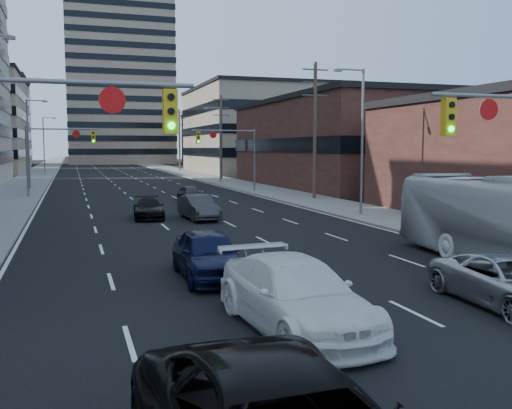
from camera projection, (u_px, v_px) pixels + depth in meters
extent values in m
cube|color=black|center=(101.00, 166.00, 131.45)|extent=(18.00, 300.00, 0.02)
cube|color=slate|center=(48.00, 166.00, 127.92)|extent=(5.00, 300.00, 0.15)
cube|color=slate|center=(151.00, 165.00, 134.98)|extent=(5.00, 300.00, 0.15)
cube|color=#472119|center=(362.00, 145.00, 62.65)|extent=(20.00, 30.00, 9.00)
cube|color=gray|center=(261.00, 131.00, 98.67)|extent=(22.00, 28.00, 14.00)
cube|color=gray|center=(118.00, 53.00, 149.32)|extent=(26.00, 26.00, 58.00)
cube|color=gray|center=(234.00, 140.00, 140.67)|extent=(22.00, 22.00, 12.00)
cylinder|color=slate|center=(57.00, 81.00, 13.33)|extent=(6.50, 0.12, 0.12)
cube|color=gold|center=(170.00, 112.00, 14.21)|extent=(0.35, 0.28, 1.10)
cylinder|color=black|center=(171.00, 97.00, 14.03)|extent=(0.18, 0.06, 0.18)
cylinder|color=black|center=(171.00, 111.00, 14.06)|extent=(0.18, 0.06, 0.18)
cylinder|color=#0CE526|center=(171.00, 126.00, 14.10)|extent=(0.18, 0.06, 0.18)
cylinder|color=white|center=(112.00, 100.00, 13.73)|extent=(0.64, 0.06, 0.64)
cube|color=gold|center=(448.00, 117.00, 16.73)|extent=(0.35, 0.28, 1.10)
cylinder|color=black|center=(452.00, 105.00, 16.54)|extent=(0.18, 0.06, 0.18)
cylinder|color=black|center=(452.00, 117.00, 16.58)|extent=(0.18, 0.06, 0.18)
cylinder|color=#0CE526|center=(451.00, 129.00, 16.61)|extent=(0.18, 0.06, 0.18)
cylinder|color=white|center=(489.00, 109.00, 17.10)|extent=(0.64, 0.06, 0.64)
cylinder|color=slate|center=(27.00, 162.00, 47.64)|extent=(0.18, 0.18, 6.00)
cylinder|color=slate|center=(64.00, 129.00, 48.28)|extent=(6.00, 0.12, 0.12)
cube|color=gold|center=(93.00, 137.00, 49.08)|extent=(0.35, 0.28, 1.10)
cylinder|color=black|center=(93.00, 133.00, 48.89)|extent=(0.18, 0.06, 0.18)
cylinder|color=black|center=(93.00, 137.00, 48.93)|extent=(0.18, 0.06, 0.18)
cylinder|color=#0CE526|center=(94.00, 141.00, 48.96)|extent=(0.18, 0.06, 0.18)
cylinder|color=white|center=(76.00, 134.00, 48.59)|extent=(0.64, 0.06, 0.64)
cylinder|color=slate|center=(254.00, 161.00, 53.77)|extent=(0.18, 0.18, 6.00)
cylinder|color=slate|center=(224.00, 131.00, 52.57)|extent=(6.00, 0.12, 0.12)
cube|color=gold|center=(198.00, 138.00, 51.90)|extent=(0.35, 0.28, 1.10)
cylinder|color=black|center=(198.00, 134.00, 51.71)|extent=(0.18, 0.06, 0.18)
cylinder|color=black|center=(198.00, 137.00, 51.75)|extent=(0.18, 0.06, 0.18)
cylinder|color=#0CE526|center=(199.00, 141.00, 51.78)|extent=(0.18, 0.06, 0.18)
cylinder|color=white|center=(213.00, 135.00, 52.28)|extent=(0.64, 0.06, 0.64)
cylinder|color=#4C3D2D|center=(315.00, 132.00, 45.68)|extent=(0.28, 0.28, 11.00)
cube|color=#4C3D2D|center=(315.00, 70.00, 45.19)|extent=(2.20, 0.10, 0.10)
cube|color=#4C3D2D|center=(315.00, 82.00, 45.29)|extent=(2.20, 0.10, 0.10)
cube|color=#4C3D2D|center=(315.00, 95.00, 45.39)|extent=(2.20, 0.10, 0.10)
cylinder|color=#4C3D2D|center=(221.00, 138.00, 74.07)|extent=(0.28, 0.28, 11.00)
cube|color=#4C3D2D|center=(221.00, 100.00, 73.58)|extent=(2.20, 0.10, 0.10)
cube|color=#4C3D2D|center=(221.00, 107.00, 73.68)|extent=(2.20, 0.10, 0.10)
cube|color=#4C3D2D|center=(221.00, 115.00, 73.78)|extent=(2.20, 0.10, 0.10)
cylinder|color=#4C3D2D|center=(179.00, 140.00, 102.47)|extent=(0.28, 0.28, 11.00)
cube|color=#4C3D2D|center=(179.00, 113.00, 101.98)|extent=(2.20, 0.10, 0.10)
cube|color=#4C3D2D|center=(179.00, 119.00, 102.08)|extent=(2.20, 0.10, 0.10)
cube|color=#4C3D2D|center=(179.00, 124.00, 102.18)|extent=(2.20, 0.10, 0.10)
cube|color=slate|center=(9.00, 38.00, 23.76)|extent=(0.50, 0.22, 0.14)
cylinder|color=slate|center=(28.00, 145.00, 56.80)|extent=(0.16, 0.16, 9.00)
cylinder|color=slate|center=(36.00, 100.00, 56.63)|extent=(1.80, 0.10, 0.10)
cube|color=slate|center=(45.00, 101.00, 56.89)|extent=(0.50, 0.22, 0.14)
cylinder|color=slate|center=(44.00, 146.00, 89.92)|extent=(0.16, 0.16, 9.00)
cylinder|color=slate|center=(49.00, 118.00, 89.76)|extent=(1.80, 0.10, 0.10)
cube|color=slate|center=(54.00, 118.00, 90.01)|extent=(0.50, 0.22, 0.14)
cylinder|color=slate|center=(362.00, 143.00, 34.85)|extent=(0.16, 0.16, 9.00)
cylinder|color=slate|center=(350.00, 70.00, 34.13)|extent=(1.80, 0.10, 0.10)
cube|color=slate|center=(338.00, 70.00, 33.89)|extent=(0.50, 0.22, 0.14)
cylinder|color=slate|center=(220.00, 145.00, 67.97)|extent=(0.16, 0.16, 9.00)
cylinder|color=slate|center=(212.00, 108.00, 67.26)|extent=(1.80, 0.10, 0.10)
cube|color=slate|center=(206.00, 108.00, 67.02)|extent=(0.50, 0.22, 0.14)
imported|color=white|center=(296.00, 295.00, 13.32)|extent=(2.74, 5.86, 1.66)
imported|color=#ADADB2|center=(510.00, 282.00, 15.22)|extent=(2.48, 5.00, 1.36)
imported|color=black|center=(208.00, 254.00, 18.51)|extent=(1.97, 4.72, 1.60)
imported|color=#303032|center=(199.00, 208.00, 33.63)|extent=(1.84, 4.44, 1.43)
imported|color=black|center=(148.00, 208.00, 34.12)|extent=(2.09, 4.42, 1.24)
imported|color=#353638|center=(191.00, 193.00, 44.96)|extent=(1.85, 3.84, 1.26)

